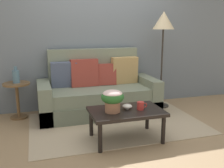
# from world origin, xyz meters

# --- Properties ---
(ground_plane) EXTENTS (14.00, 14.00, 0.00)m
(ground_plane) POSITION_xyz_m (0.00, 0.00, 0.00)
(ground_plane) COLOR #997A56
(wall_back) EXTENTS (6.40, 0.12, 2.86)m
(wall_back) POSITION_xyz_m (0.00, 1.13, 1.43)
(wall_back) COLOR slate
(wall_back) RESTS_ON ground
(area_rug) EXTENTS (2.55, 1.62, 0.01)m
(area_rug) POSITION_xyz_m (0.00, 0.10, 0.01)
(area_rug) COLOR tan
(area_rug) RESTS_ON ground
(couch) EXTENTS (1.96, 0.85, 1.07)m
(couch) POSITION_xyz_m (-0.15, 0.68, 0.34)
(couch) COLOR #626B59
(couch) RESTS_ON ground
(coffee_table) EXTENTS (0.93, 0.60, 0.41)m
(coffee_table) POSITION_xyz_m (-0.05, -0.47, 0.36)
(coffee_table) COLOR black
(coffee_table) RESTS_ON ground
(side_table) EXTENTS (0.42, 0.42, 0.58)m
(side_table) POSITION_xyz_m (-1.44, 0.81, 0.40)
(side_table) COLOR brown
(side_table) RESTS_ON ground
(floor_lamp) EXTENTS (0.38, 0.38, 1.70)m
(floor_lamp) POSITION_xyz_m (1.03, 0.69, 1.43)
(floor_lamp) COLOR #2D2823
(floor_lamp) RESTS_ON ground
(potted_plant) EXTENTS (0.29, 0.29, 0.28)m
(potted_plant) POSITION_xyz_m (-0.24, -0.49, 0.58)
(potted_plant) COLOR #A36B4C
(potted_plant) RESTS_ON coffee_table
(coffee_mug) EXTENTS (0.14, 0.09, 0.10)m
(coffee_mug) POSITION_xyz_m (0.13, -0.50, 0.46)
(coffee_mug) COLOR red
(coffee_mug) RESTS_ON coffee_table
(snack_bowl) EXTENTS (0.13, 0.13, 0.07)m
(snack_bowl) POSITION_xyz_m (-0.03, -0.44, 0.44)
(snack_bowl) COLOR silver
(snack_bowl) RESTS_ON coffee_table
(table_vase) EXTENTS (0.11, 0.11, 0.26)m
(table_vase) POSITION_xyz_m (-1.43, 0.80, 0.69)
(table_vase) COLOR slate
(table_vase) RESTS_ON side_table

